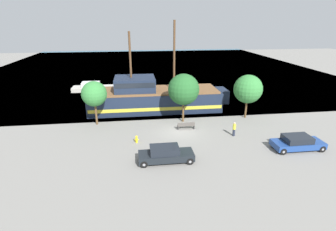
{
  "coord_description": "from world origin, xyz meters",
  "views": [
    {
      "loc": [
        -4.77,
        -26.68,
        11.83
      ],
      "look_at": [
        -1.05,
        2.0,
        1.2
      ],
      "focal_mm": 28.0,
      "sensor_mm": 36.0,
      "label": 1
    }
  ],
  "objects_px": {
    "parked_car_curb_mid": "(298,143)",
    "fire_hydrant": "(137,139)",
    "moored_boat_dockside": "(193,92)",
    "moored_boat_outer": "(93,87)",
    "pedestrian_walking_near": "(234,129)",
    "parked_car_curb_front": "(166,154)",
    "bench_promenade_east": "(186,125)",
    "pirate_ship": "(153,97)"
  },
  "relations": [
    {
      "from": "fire_hydrant",
      "to": "bench_promenade_east",
      "type": "xyz_separation_m",
      "value": [
        5.67,
        2.78,
        0.04
      ]
    },
    {
      "from": "bench_promenade_east",
      "to": "parked_car_curb_front",
      "type": "bearing_deg",
      "value": -114.76
    },
    {
      "from": "pirate_ship",
      "to": "parked_car_curb_mid",
      "type": "relative_size",
      "value": 3.94
    },
    {
      "from": "parked_car_curb_mid",
      "to": "bench_promenade_east",
      "type": "height_order",
      "value": "parked_car_curb_mid"
    },
    {
      "from": "pirate_ship",
      "to": "pedestrian_walking_near",
      "type": "bearing_deg",
      "value": -51.81
    },
    {
      "from": "moored_boat_dockside",
      "to": "bench_promenade_east",
      "type": "xyz_separation_m",
      "value": [
        -3.9,
        -13.94,
        -0.17
      ]
    },
    {
      "from": "moored_boat_dockside",
      "to": "moored_boat_outer",
      "type": "bearing_deg",
      "value": 162.6
    },
    {
      "from": "parked_car_curb_mid",
      "to": "bench_promenade_east",
      "type": "bearing_deg",
      "value": 147.41
    },
    {
      "from": "parked_car_curb_front",
      "to": "pirate_ship",
      "type": "bearing_deg",
      "value": 89.75
    },
    {
      "from": "pirate_ship",
      "to": "bench_promenade_east",
      "type": "height_order",
      "value": "pirate_ship"
    },
    {
      "from": "fire_hydrant",
      "to": "pedestrian_walking_near",
      "type": "bearing_deg",
      "value": 1.77
    },
    {
      "from": "fire_hydrant",
      "to": "bench_promenade_east",
      "type": "relative_size",
      "value": 0.38
    },
    {
      "from": "fire_hydrant",
      "to": "moored_boat_outer",
      "type": "bearing_deg",
      "value": 108.11
    },
    {
      "from": "parked_car_curb_mid",
      "to": "moored_boat_dockside",
      "type": "bearing_deg",
      "value": 106.08
    },
    {
      "from": "moored_boat_dockside",
      "to": "parked_car_curb_front",
      "type": "relative_size",
      "value": 1.14
    },
    {
      "from": "parked_car_curb_front",
      "to": "parked_car_curb_mid",
      "type": "bearing_deg",
      "value": 3.14
    },
    {
      "from": "moored_boat_outer",
      "to": "parked_car_curb_mid",
      "type": "height_order",
      "value": "moored_boat_outer"
    },
    {
      "from": "pirate_ship",
      "to": "fire_hydrant",
      "type": "xyz_separation_m",
      "value": [
        -2.55,
        -10.35,
        -1.31
      ]
    },
    {
      "from": "parked_car_curb_mid",
      "to": "fire_hydrant",
      "type": "relative_size",
      "value": 6.32
    },
    {
      "from": "pirate_ship",
      "to": "moored_boat_outer",
      "type": "xyz_separation_m",
      "value": [
        -9.73,
        11.62,
        -1.16
      ]
    },
    {
      "from": "moored_boat_dockside",
      "to": "parked_car_curb_mid",
      "type": "bearing_deg",
      "value": -73.92
    },
    {
      "from": "moored_boat_dockside",
      "to": "bench_promenade_east",
      "type": "relative_size",
      "value": 2.76
    },
    {
      "from": "moored_boat_dockside",
      "to": "pedestrian_walking_near",
      "type": "xyz_separation_m",
      "value": [
        0.86,
        -16.4,
        0.17
      ]
    },
    {
      "from": "pirate_ship",
      "to": "parked_car_curb_front",
      "type": "distance_m",
      "value": 14.52
    },
    {
      "from": "parked_car_curb_front",
      "to": "fire_hydrant",
      "type": "bearing_deg",
      "value": 120.97
    },
    {
      "from": "parked_car_curb_mid",
      "to": "fire_hydrant",
      "type": "xyz_separation_m",
      "value": [
        -15.38,
        3.43,
        -0.28
      ]
    },
    {
      "from": "parked_car_curb_front",
      "to": "bench_promenade_east",
      "type": "distance_m",
      "value": 7.62
    },
    {
      "from": "parked_car_curb_front",
      "to": "pedestrian_walking_near",
      "type": "bearing_deg",
      "value": 29.29
    },
    {
      "from": "moored_boat_outer",
      "to": "parked_car_curb_mid",
      "type": "relative_size",
      "value": 1.55
    },
    {
      "from": "parked_car_curb_front",
      "to": "pedestrian_walking_near",
      "type": "relative_size",
      "value": 3.1
    },
    {
      "from": "fire_hydrant",
      "to": "pedestrian_walking_near",
      "type": "xyz_separation_m",
      "value": [
        10.43,
        0.32,
        0.37
      ]
    },
    {
      "from": "fire_hydrant",
      "to": "bench_promenade_east",
      "type": "distance_m",
      "value": 6.31
    },
    {
      "from": "parked_car_curb_front",
      "to": "fire_hydrant",
      "type": "relative_size",
      "value": 6.33
    },
    {
      "from": "pirate_ship",
      "to": "parked_car_curb_mid",
      "type": "height_order",
      "value": "pirate_ship"
    },
    {
      "from": "parked_car_curb_front",
      "to": "moored_boat_dockside",
      "type": "bearing_deg",
      "value": 71.23
    },
    {
      "from": "pedestrian_walking_near",
      "to": "moored_boat_dockside",
      "type": "bearing_deg",
      "value": 93.01
    },
    {
      "from": "fire_hydrant",
      "to": "parked_car_curb_front",
      "type": "bearing_deg",
      "value": -59.03
    },
    {
      "from": "pirate_ship",
      "to": "bench_promenade_east",
      "type": "xyz_separation_m",
      "value": [
        3.13,
        -7.57,
        -1.27
      ]
    },
    {
      "from": "moored_boat_outer",
      "to": "pedestrian_walking_near",
      "type": "distance_m",
      "value": 27.91
    },
    {
      "from": "bench_promenade_east",
      "to": "parked_car_curb_mid",
      "type": "bearing_deg",
      "value": -32.59
    },
    {
      "from": "pedestrian_walking_near",
      "to": "parked_car_curb_front",
      "type": "bearing_deg",
      "value": -150.71
    },
    {
      "from": "moored_boat_outer",
      "to": "parked_car_curb_mid",
      "type": "distance_m",
      "value": 33.97
    }
  ]
}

